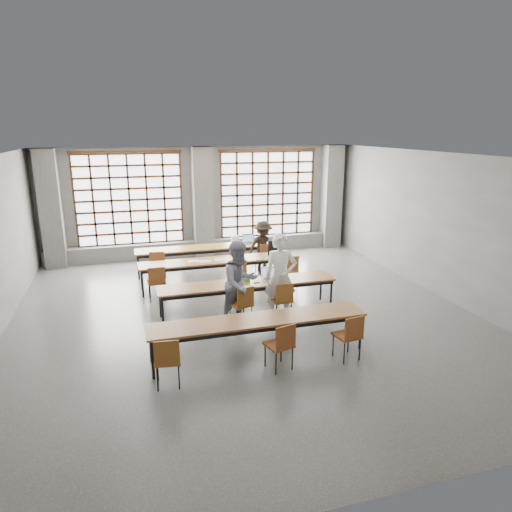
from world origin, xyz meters
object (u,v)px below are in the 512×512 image
(plastic_bag, at_px, (235,239))
(desk_row_d, at_px, (259,322))
(chair_mid_right, at_px, (290,268))
(chair_near_right, at_px, (350,333))
(chair_near_left, at_px, (167,357))
(backpack, at_px, (274,248))
(mouse, at_px, (288,278))
(laptop_front, at_px, (270,276))
(desk_row_a, at_px, (205,249))
(desk_row_b, at_px, (216,262))
(chair_back_right, at_px, (265,255))
(chair_mid_left, at_px, (156,280))
(green_box, at_px, (245,279))
(student_female, at_px, (240,283))
(chair_back_left, at_px, (158,263))
(laptop_back, at_px, (249,241))
(student_male, at_px, (281,277))
(student_back, at_px, (263,246))
(red_pouch, at_px, (167,357))
(chair_near_mid, at_px, (282,342))
(desk_row_c, at_px, (248,285))
(chair_mid_centre, at_px, (238,273))
(chair_front_left, at_px, (243,301))
(chair_front_right, at_px, (282,297))
(phone, at_px, (257,283))
(chair_back_mid, at_px, (237,257))

(plastic_bag, bearing_deg, desk_row_d, -99.24)
(chair_mid_right, relative_size, chair_near_right, 1.00)
(chair_near_left, xyz_separation_m, backpack, (3.33, 4.65, 0.39))
(mouse, bearing_deg, laptop_front, 161.94)
(mouse, bearing_deg, desk_row_a, 110.92)
(chair_near_right, bearing_deg, desk_row_b, 107.94)
(chair_near_left, distance_m, plastic_bag, 6.61)
(chair_back_right, distance_m, plastic_bag, 1.04)
(chair_mid_left, distance_m, green_box, 2.26)
(chair_near_left, xyz_separation_m, student_female, (1.75, 2.13, 0.37))
(chair_back_left, bearing_deg, chair_back_right, -0.01)
(chair_mid_right, xyz_separation_m, laptop_back, (-0.50, 2.16, 0.25))
(desk_row_a, relative_size, laptop_front, 10.85)
(desk_row_a, height_order, chair_mid_left, chair_mid_left)
(chair_mid_right, relative_size, student_male, 0.46)
(student_back, relative_size, red_pouch, 7.46)
(chair_back_left, height_order, chair_near_mid, same)
(desk_row_c, relative_size, chair_back_right, 4.55)
(chair_near_left, relative_size, laptop_front, 2.39)
(desk_row_b, bearing_deg, chair_back_left, 151.34)
(chair_back_left, bearing_deg, green_box, -57.35)
(chair_mid_centre, height_order, chair_mid_right, same)
(chair_mid_left, bearing_deg, chair_back_right, 24.19)
(chair_mid_right, distance_m, chair_front_left, 2.64)
(desk_row_b, height_order, laptop_back, laptop_back)
(chair_back_right, bearing_deg, student_male, -101.42)
(student_female, relative_size, mouse, 18.52)
(chair_front_right, relative_size, student_male, 0.46)
(chair_back_left, relative_size, chair_mid_centre, 1.00)
(phone, bearing_deg, student_female, -140.19)
(chair_front_left, relative_size, green_box, 3.52)
(desk_row_c, bearing_deg, green_box, 122.01)
(chair_mid_left, height_order, backpack, backpack)
(desk_row_b, distance_m, plastic_bag, 1.72)
(chair_near_mid, height_order, phone, chair_near_mid)
(chair_back_mid, bearing_deg, chair_mid_left, -148.58)
(chair_mid_right, relative_size, phone, 6.77)
(chair_near_mid, bearing_deg, chair_mid_centre, 86.90)
(chair_front_left, bearing_deg, chair_front_right, -0.20)
(chair_mid_centre, relative_size, plastic_bag, 3.08)
(chair_front_left, bearing_deg, student_male, 8.17)
(laptop_back, xyz_separation_m, red_pouch, (-3.03, -6.05, -0.29))
(desk_row_d, height_order, student_male, student_male)
(red_pouch, bearing_deg, chair_mid_right, 47.75)
(chair_back_right, distance_m, student_male, 3.35)
(chair_mid_right, relative_size, chair_front_left, 1.00)
(chair_near_mid, relative_size, chair_near_right, 1.00)
(backpack, xyz_separation_m, red_pouch, (-3.32, -4.57, -0.43))
(laptop_front, relative_size, phone, 2.84)
(chair_mid_right, relative_size, chair_near_left, 1.00)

